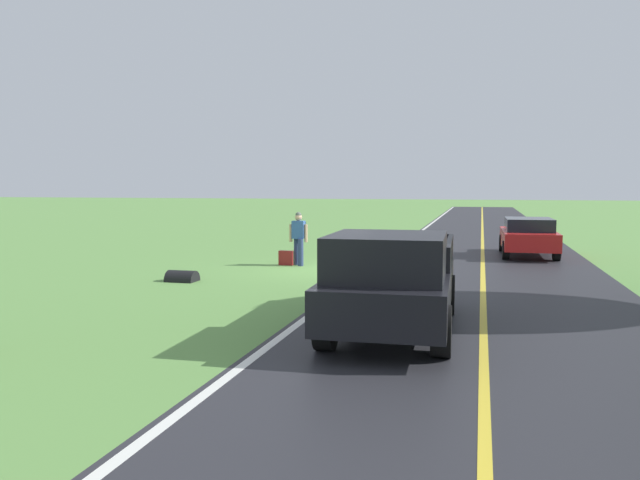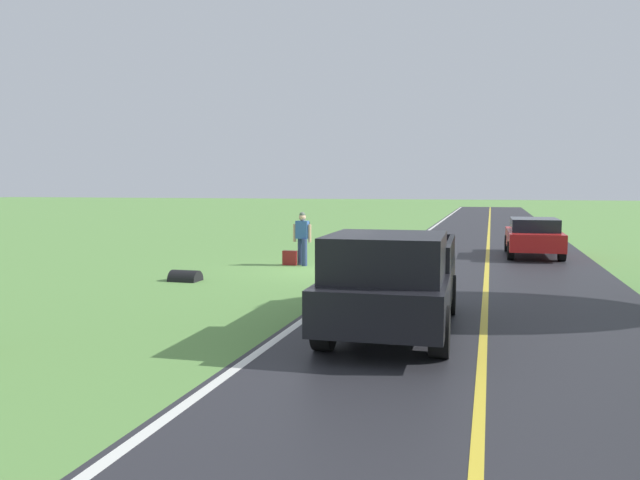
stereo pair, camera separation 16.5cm
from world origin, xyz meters
name	(u,v)px [view 2 (the right image)]	position (x,y,z in m)	size (l,w,h in m)	color
ground_plane	(333,270)	(0.00, 0.00, 0.00)	(200.00, 200.00, 0.00)	#609347
road_surface	(487,275)	(-4.60, 0.00, 0.00)	(7.13, 120.00, 0.00)	#28282D
lane_edge_line	(372,271)	(-1.22, 0.00, 0.01)	(0.16, 117.60, 0.00)	silver
lane_centre_line	(487,275)	(-4.60, 0.00, 0.01)	(0.14, 117.60, 0.00)	gold
hitchhiker_walking	(303,235)	(1.24, -0.85, 0.98)	(0.62, 0.52, 1.75)	navy
suitcase_carried	(290,258)	(1.66, -0.79, 0.24)	(0.20, 0.46, 0.47)	maroon
pickup_truck_passing	(392,279)	(-3.03, 7.76, 0.97)	(2.21, 5.45, 1.82)	black
sedan_near_oncoming	(533,236)	(-6.22, -5.59, 0.75)	(1.97, 4.42, 1.41)	red
drainage_culvert	(185,281)	(3.35, 3.25, 0.00)	(0.60, 0.60, 0.80)	black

